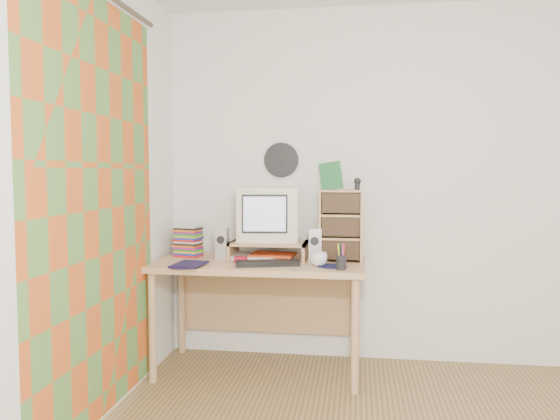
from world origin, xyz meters
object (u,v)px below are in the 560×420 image
(mug, at_px, (319,259))
(desk, at_px, (261,279))
(keyboard, at_px, (267,263))
(dvd_stack, at_px, (188,239))
(cd_rack, at_px, (341,226))
(crt_monitor, at_px, (268,214))
(diary, at_px, (176,262))

(mug, bearing_deg, desk, 154.37)
(keyboard, xyz_separation_m, dvd_stack, (-0.62, 0.30, 0.11))
(dvd_stack, height_order, cd_rack, cd_rack)
(dvd_stack, bearing_deg, desk, 5.78)
(keyboard, height_order, dvd_stack, dvd_stack)
(crt_monitor, bearing_deg, keyboard, -88.66)
(keyboard, height_order, cd_rack, cd_rack)
(dvd_stack, bearing_deg, cd_rack, 10.37)
(keyboard, height_order, mug, mug)
(crt_monitor, distance_m, cd_rack, 0.51)
(desk, bearing_deg, cd_rack, 1.58)
(crt_monitor, distance_m, dvd_stack, 0.60)
(cd_rack, xyz_separation_m, diary, (-1.03, -0.33, -0.22))
(keyboard, distance_m, cd_rack, 0.56)
(cd_rack, distance_m, mug, 0.32)
(dvd_stack, relative_size, mug, 2.22)
(desk, height_order, diary, diary)
(keyboard, distance_m, mug, 0.33)
(cd_rack, relative_size, diary, 2.15)
(desk, height_order, mug, mug)
(dvd_stack, bearing_deg, crt_monitor, 14.94)
(dvd_stack, height_order, mug, dvd_stack)
(crt_monitor, bearing_deg, desk, -120.18)
(crt_monitor, relative_size, diary, 1.76)
(dvd_stack, height_order, diary, dvd_stack)
(diary, bearing_deg, keyboard, 14.19)
(keyboard, bearing_deg, crt_monitor, 81.80)
(desk, bearing_deg, keyboard, -69.91)
(crt_monitor, height_order, keyboard, crt_monitor)
(diary, bearing_deg, desk, 37.88)
(desk, bearing_deg, mug, -25.63)
(keyboard, xyz_separation_m, mug, (0.32, 0.03, 0.03))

